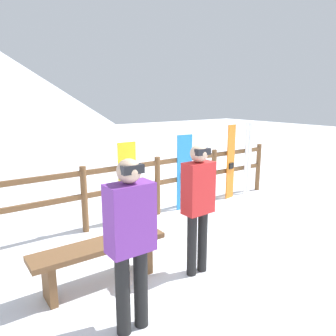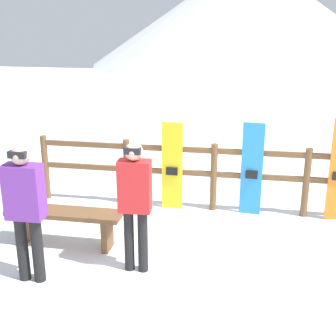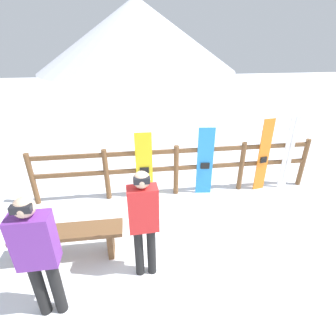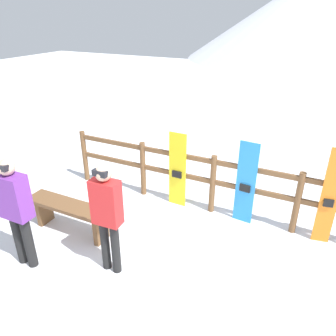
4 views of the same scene
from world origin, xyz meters
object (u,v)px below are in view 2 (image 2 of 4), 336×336
object	(u,v)px
snowboard_blue	(252,170)
person_purple	(25,205)
snowboard_yellow	(172,167)
bench	(65,220)
person_red	(135,198)

from	to	relation	value
snowboard_blue	person_purple	bearing A→B (deg)	-136.15
snowboard_yellow	snowboard_blue	bearing A→B (deg)	0.00
bench	snowboard_blue	distance (m)	2.79
person_red	person_purple	xyz separation A→B (m)	(-1.12, -0.42, 0.00)
person_red	person_purple	size ratio (longest dim) A/B	0.99
person_purple	snowboard_blue	distance (m)	3.35
person_purple	person_red	bearing A→B (deg)	20.51
person_purple	snowboard_blue	world-z (taller)	person_purple
snowboard_yellow	snowboard_blue	distance (m)	1.19
person_red	person_purple	world-z (taller)	person_purple
bench	person_purple	bearing A→B (deg)	-94.38
person_red	snowboard_yellow	xyz separation A→B (m)	(0.10, 1.90, -0.24)
person_red	snowboard_blue	distance (m)	2.31
person_purple	snowboard_yellow	world-z (taller)	person_purple
bench	person_red	world-z (taller)	person_red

